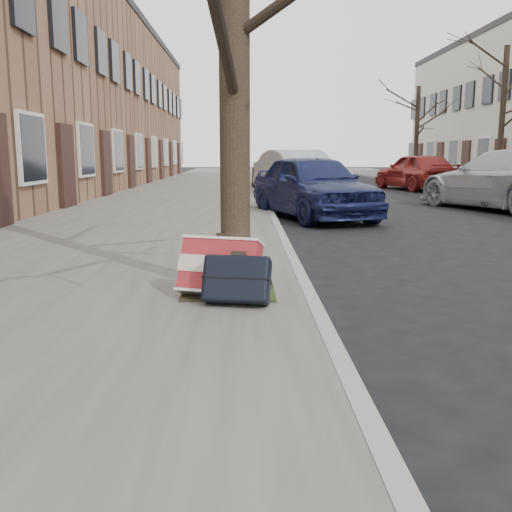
{
  "coord_description": "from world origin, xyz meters",
  "views": [
    {
      "loc": [
        -1.85,
        -4.02,
        1.38
      ],
      "look_at": [
        -1.75,
        0.8,
        0.52
      ],
      "focal_mm": 40.0,
      "sensor_mm": 36.0,
      "label": 1
    }
  ],
  "objects_px": {
    "suitcase_navy": "(237,279)",
    "car_near_front": "(313,186)",
    "suitcase_red": "(220,267)",
    "car_near_mid": "(299,174)"
  },
  "relations": [
    {
      "from": "suitcase_red",
      "to": "car_near_front",
      "type": "relative_size",
      "value": 0.17
    },
    {
      "from": "suitcase_red",
      "to": "car_near_front",
      "type": "distance_m",
      "value": 7.65
    },
    {
      "from": "suitcase_navy",
      "to": "car_near_mid",
      "type": "xyz_separation_m",
      "value": [
        1.84,
        13.97,
        0.42
      ]
    },
    {
      "from": "suitcase_navy",
      "to": "car_near_front",
      "type": "height_order",
      "value": "car_near_front"
    },
    {
      "from": "car_near_front",
      "to": "suitcase_red",
      "type": "bearing_deg",
      "value": -120.12
    },
    {
      "from": "car_near_front",
      "to": "car_near_mid",
      "type": "xyz_separation_m",
      "value": [
        0.29,
        6.26,
        0.06
      ]
    },
    {
      "from": "suitcase_navy",
      "to": "car_near_front",
      "type": "xyz_separation_m",
      "value": [
        1.56,
        7.71,
        0.36
      ]
    },
    {
      "from": "suitcase_red",
      "to": "suitcase_navy",
      "type": "distance_m",
      "value": 0.31
    },
    {
      "from": "car_near_mid",
      "to": "suitcase_navy",
      "type": "bearing_deg",
      "value": -115.33
    },
    {
      "from": "suitcase_navy",
      "to": "car_near_front",
      "type": "relative_size",
      "value": 0.14
    }
  ]
}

